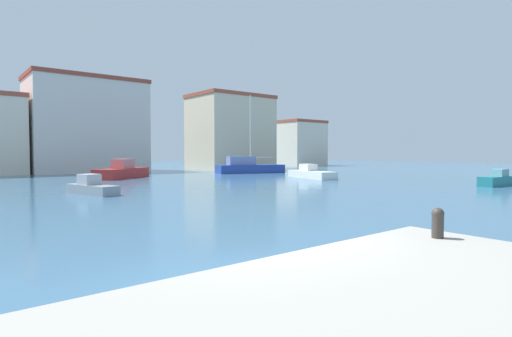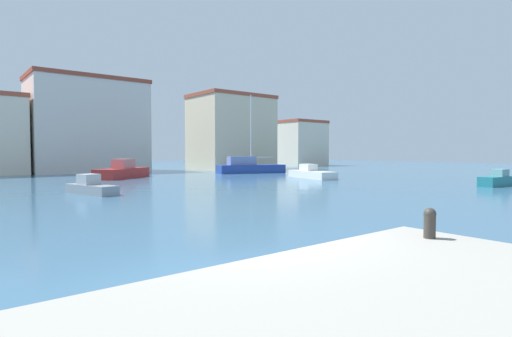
% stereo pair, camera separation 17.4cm
% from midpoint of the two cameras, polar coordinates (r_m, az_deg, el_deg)
% --- Properties ---
extents(water, '(160.00, 160.00, 0.00)m').
position_cam_midpoint_polar(water, '(32.17, -1.38, -2.17)').
color(water, '#38607F').
rests_on(water, ground).
extents(mooring_bollard, '(0.20, 0.20, 0.52)m').
position_cam_midpoint_polar(mooring_bollard, '(7.45, 24.12, -6.93)').
color(mooring_bollard, '#38332D').
rests_on(mooring_bollard, pier_quay).
extents(sailboat_blue_behind_lamppost, '(8.52, 4.71, 9.40)m').
position_cam_midpoint_polar(sailboat_blue_behind_lamppost, '(48.34, -0.90, 0.21)').
color(sailboat_blue_behind_lamppost, '#233D93').
rests_on(sailboat_blue_behind_lamppost, water).
extents(motorboat_grey_inner_mooring, '(2.11, 4.28, 1.20)m').
position_cam_midpoint_polar(motorboat_grey_inner_mooring, '(26.18, -22.27, -2.49)').
color(motorboat_grey_inner_mooring, gray).
rests_on(motorboat_grey_inner_mooring, water).
extents(motorboat_teal_mid_harbor, '(4.11, 1.51, 1.26)m').
position_cam_midpoint_polar(motorboat_teal_mid_harbor, '(35.09, 31.41, -1.41)').
color(motorboat_teal_mid_harbor, '#1E707A').
rests_on(motorboat_teal_mid_harbor, water).
extents(motorboat_red_center_channel, '(6.60, 5.85, 1.86)m').
position_cam_midpoint_polar(motorboat_red_center_channel, '(41.15, -18.34, -0.42)').
color(motorboat_red_center_channel, '#B22823').
rests_on(motorboat_red_center_channel, water).
extents(motorboat_white_distant_east, '(3.19, 6.32, 1.36)m').
position_cam_midpoint_polar(motorboat_white_distant_east, '(39.30, 8.01, -0.72)').
color(motorboat_white_distant_east, white).
rests_on(motorboat_white_distant_east, water).
extents(harbor_office, '(13.74, 8.50, 11.86)m').
position_cam_midpoint_polar(harbor_office, '(55.61, -22.73, 5.68)').
color(harbor_office, beige).
rests_on(harbor_office, ground).
extents(warehouse_block, '(11.25, 8.38, 10.93)m').
position_cam_midpoint_polar(warehouse_block, '(59.86, -3.44, 5.17)').
color(warehouse_block, beige).
rests_on(warehouse_block, ground).
extents(yacht_club, '(8.21, 7.36, 8.42)m').
position_cam_midpoint_polar(yacht_club, '(76.14, 6.36, 3.61)').
color(yacht_club, beige).
rests_on(yacht_club, ground).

